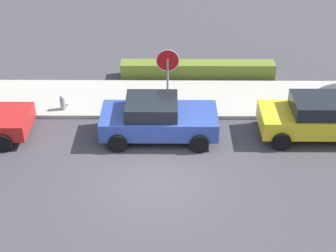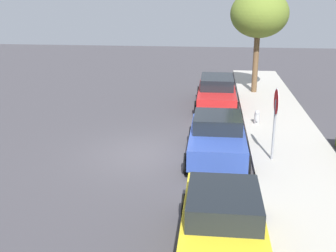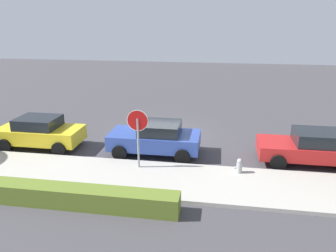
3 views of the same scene
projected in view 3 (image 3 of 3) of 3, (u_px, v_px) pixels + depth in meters
The scene contains 8 objects.
ground_plane at pixel (165, 136), 16.89m from camera, with size 60.00×60.00×0.00m, color #423F44.
sidewalk_curb at pixel (143, 178), 12.24m from camera, with size 32.00×2.87×0.14m, color #B2ADA3.
stop_sign at pixel (138, 129), 12.54m from camera, with size 0.84×0.08×2.50m.
parked_car_blue at pixel (156, 138), 14.48m from camera, with size 3.98×2.03×1.45m.
parked_car_yellow at pixel (40, 132), 15.21m from camera, with size 3.85×1.93×1.46m.
parked_car_red at pixel (317, 147), 13.46m from camera, with size 4.53×2.00×1.42m.
fire_hydrant at pixel (239, 167), 12.50m from camera, with size 0.30×0.22×0.72m.
front_yard_hedge at pixel (79, 197), 10.47m from camera, with size 6.49×0.71×0.67m.
Camera 3 is at (-2.68, 15.65, 5.77)m, focal length 35.00 mm.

